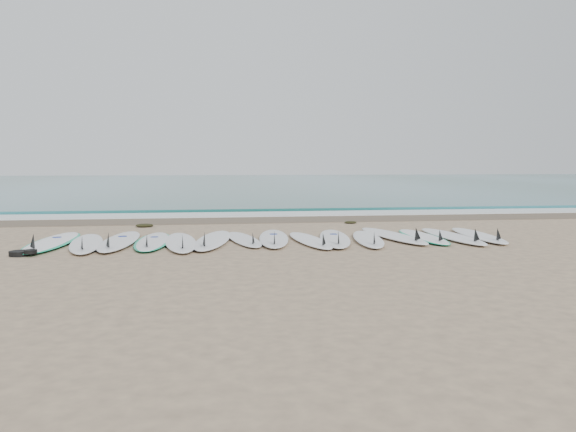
{
  "coord_description": "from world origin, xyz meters",
  "views": [
    {
      "loc": [
        -1.25,
        -10.54,
        1.49
      ],
      "look_at": [
        0.36,
        0.9,
        0.4
      ],
      "focal_mm": 35.0,
      "sensor_mm": 36.0,
      "label": 1
    }
  ],
  "objects": [
    {
      "name": "surfboard_8",
      "position": [
        0.62,
        -0.27,
        0.05
      ],
      "size": [
        0.73,
        2.47,
        0.31
      ],
      "rotation": [
        0.0,
        0.0,
        0.1
      ],
      "color": "white",
      "rests_on": "ground"
    },
    {
      "name": "surfboard_3",
      "position": [
        -2.3,
        0.03,
        0.05
      ],
      "size": [
        0.65,
        2.59,
        0.33
      ],
      "rotation": [
        0.0,
        0.0,
        -0.01
      ],
      "color": "white",
      "rests_on": "ground"
    },
    {
      "name": "surfboard_12",
      "position": [
        2.94,
        -0.01,
        0.05
      ],
      "size": [
        0.61,
        2.4,
        0.3
      ],
      "rotation": [
        0.0,
        0.0,
        -0.01
      ],
      "color": "white",
      "rests_on": "ground"
    },
    {
      "name": "surfboard_2",
      "position": [
        -2.91,
        0.06,
        0.06
      ],
      "size": [
        0.67,
        2.88,
        0.37
      ],
      "rotation": [
        0.0,
        0.0,
        -0.03
      ],
      "color": "silver",
      "rests_on": "ground"
    },
    {
      "name": "surfboard_0",
      "position": [
        -4.12,
        0.13,
        0.05
      ],
      "size": [
        0.77,
        2.89,
        0.36
      ],
      "rotation": [
        0.0,
        0.0,
        -0.03
      ],
      "color": "white",
      "rests_on": "ground"
    },
    {
      "name": "surfboard_1",
      "position": [
        -3.46,
        -0.14,
        0.06
      ],
      "size": [
        0.93,
        2.74,
        0.34
      ],
      "rotation": [
        0.0,
        0.0,
        0.14
      ],
      "color": "white",
      "rests_on": "ground"
    },
    {
      "name": "wet_sand_band",
      "position": [
        0.0,
        4.1,
        0.01
      ],
      "size": [
        120.0,
        1.8,
        0.01
      ],
      "primitive_type": "cube",
      "color": "brown",
      "rests_on": "ground"
    },
    {
      "name": "leash_coil",
      "position": [
        -4.25,
        -1.11,
        0.05
      ],
      "size": [
        0.46,
        0.36,
        0.11
      ],
      "color": "black",
      "rests_on": "ground"
    },
    {
      "name": "surfboard_4",
      "position": [
        -1.78,
        -0.23,
        0.06
      ],
      "size": [
        0.78,
        2.74,
        0.35
      ],
      "rotation": [
        0.0,
        0.0,
        0.08
      ],
      "color": "white",
      "rests_on": "ground"
    },
    {
      "name": "surfboard_13",
      "position": [
        3.51,
        -0.14,
        0.06
      ],
      "size": [
        0.62,
        2.67,
        0.34
      ],
      "rotation": [
        0.0,
        0.0,
        0.03
      ],
      "color": "white",
      "rests_on": "ground"
    },
    {
      "name": "surfboard_7",
      "position": [
        -0.03,
        0.07,
        0.06
      ],
      "size": [
        0.83,
        2.74,
        0.34
      ],
      "rotation": [
        0.0,
        0.0,
        -0.1
      ],
      "color": "white",
      "rests_on": "ground"
    },
    {
      "name": "surfboard_5",
      "position": [
        -1.2,
        -0.05,
        0.06
      ],
      "size": [
        1.0,
        2.86,
        0.36
      ],
      "rotation": [
        0.0,
        0.0,
        -0.15
      ],
      "color": "white",
      "rests_on": "ground"
    },
    {
      "name": "surfboard_6",
      "position": [
        -0.6,
        0.05,
        0.05
      ],
      "size": [
        0.79,
        2.35,
        0.3
      ],
      "rotation": [
        0.0,
        0.0,
        0.14
      ],
      "color": "silver",
      "rests_on": "ground"
    },
    {
      "name": "surfboard_14",
      "position": [
        4.09,
        -0.06,
        0.06
      ],
      "size": [
        0.74,
        2.61,
        0.33
      ],
      "rotation": [
        0.0,
        0.0,
        -0.08
      ],
      "color": "white",
      "rests_on": "ground"
    },
    {
      "name": "foam_band",
      "position": [
        0.0,
        5.5,
        0.02
      ],
      "size": [
        120.0,
        1.4,
        0.04
      ],
      "primitive_type": "cube",
      "color": "silver",
      "rests_on": "ground"
    },
    {
      "name": "surfboard_9",
      "position": [
        1.13,
        -0.11,
        0.06
      ],
      "size": [
        0.97,
        2.76,
        0.35
      ],
      "rotation": [
        0.0,
        0.0,
        -0.15
      ],
      "color": "white",
      "rests_on": "ground"
    },
    {
      "name": "ground",
      "position": [
        0.0,
        0.0,
        0.0
      ],
      "size": [
        120.0,
        120.0,
        0.0
      ],
      "primitive_type": "plane",
      "color": "#9A8164"
    },
    {
      "name": "wave_crest",
      "position": [
        0.0,
        7.0,
        0.05
      ],
      "size": [
        120.0,
        1.0,
        0.1
      ],
      "primitive_type": "cube",
      "color": "#246769",
      "rests_on": "ground"
    },
    {
      "name": "surfboard_11",
      "position": [
        2.37,
        0.11,
        0.06
      ],
      "size": [
        0.93,
        2.8,
        0.35
      ],
      "rotation": [
        0.0,
        0.0,
        0.13
      ],
      "color": "white",
      "rests_on": "ground"
    },
    {
      "name": "seaweed_far",
      "position": [
        2.21,
        2.94,
        0.03
      ],
      "size": [
        0.31,
        0.24,
        0.06
      ],
      "primitive_type": "ellipsoid",
      "color": "black",
      "rests_on": "ground"
    },
    {
      "name": "surfboard_10",
      "position": [
        1.75,
        -0.25,
        0.06
      ],
      "size": [
        0.92,
        2.57,
        0.32
      ],
      "rotation": [
        0.0,
        0.0,
        -0.16
      ],
      "color": "white",
      "rests_on": "ground"
    },
    {
      "name": "ocean",
      "position": [
        0.0,
        32.5,
        0.01
      ],
      "size": [
        120.0,
        55.0,
        0.03
      ],
      "primitive_type": "cube",
      "color": "#246769",
      "rests_on": "ground"
    },
    {
      "name": "seaweed_near",
      "position": [
        -2.76,
        2.84,
        0.04
      ],
      "size": [
        0.41,
        0.32,
        0.08
      ],
      "primitive_type": "ellipsoid",
      "color": "black",
      "rests_on": "ground"
    }
  ]
}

